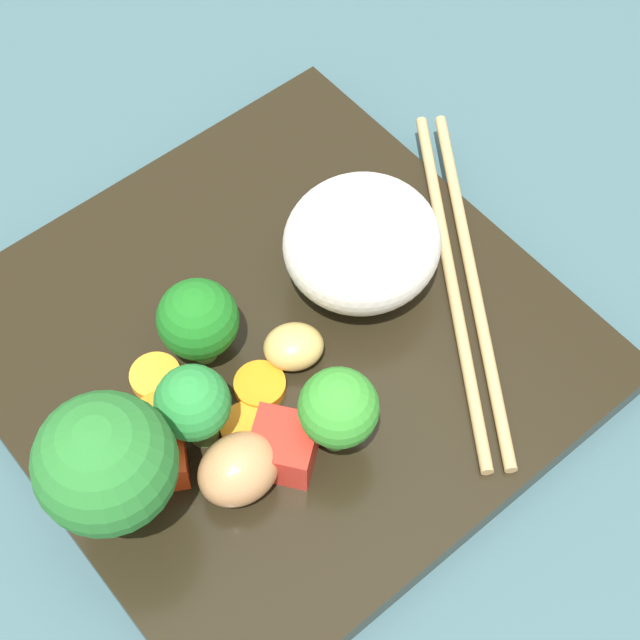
% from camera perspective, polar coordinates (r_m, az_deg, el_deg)
% --- Properties ---
extents(ground_plane, '(1.10, 1.10, 0.02)m').
position_cam_1_polar(ground_plane, '(0.54, -2.36, -2.37)').
color(ground_plane, '#35545B').
extents(square_plate, '(0.27, 0.27, 0.02)m').
position_cam_1_polar(square_plate, '(0.52, -2.43, -1.42)').
color(square_plate, black).
rests_on(square_plate, ground_plane).
extents(rice_mound, '(0.10, 0.10, 0.06)m').
position_cam_1_polar(rice_mound, '(0.51, 2.44, 4.20)').
color(rice_mound, white).
rests_on(rice_mound, square_plate).
extents(broccoli_floret_0, '(0.06, 0.06, 0.09)m').
position_cam_1_polar(broccoli_floret_0, '(0.43, -11.83, -7.91)').
color(broccoli_floret_0, '#5A964B').
rests_on(broccoli_floret_0, square_plate).
extents(broccoli_floret_1, '(0.04, 0.04, 0.05)m').
position_cam_1_polar(broccoli_floret_1, '(0.46, -7.06, -4.70)').
color(broccoli_floret_1, '#619546').
rests_on(broccoli_floret_1, square_plate).
extents(broccoli_floret_2, '(0.04, 0.04, 0.06)m').
position_cam_1_polar(broccoli_floret_2, '(0.46, 1.02, -5.00)').
color(broccoli_floret_2, '#629F47').
rests_on(broccoli_floret_2, square_plate).
extents(broccoli_floret_3, '(0.04, 0.04, 0.05)m').
position_cam_1_polar(broccoli_floret_3, '(0.49, -6.81, -0.02)').
color(broccoli_floret_3, '#5E9D49').
rests_on(broccoli_floret_3, square_plate).
extents(carrot_slice_0, '(0.03, 0.03, 0.01)m').
position_cam_1_polar(carrot_slice_0, '(0.50, -3.36, -3.67)').
color(carrot_slice_0, orange).
rests_on(carrot_slice_0, square_plate).
extents(carrot_slice_1, '(0.04, 0.04, 0.01)m').
position_cam_1_polar(carrot_slice_1, '(0.51, -9.13, -3.14)').
color(carrot_slice_1, orange).
rests_on(carrot_slice_1, square_plate).
extents(carrot_slice_2, '(0.03, 0.03, 0.01)m').
position_cam_1_polar(carrot_slice_2, '(0.49, -8.73, -5.45)').
color(carrot_slice_2, orange).
rests_on(carrot_slice_2, square_plate).
extents(carrot_slice_3, '(0.04, 0.04, 0.00)m').
position_cam_1_polar(carrot_slice_3, '(0.49, -4.03, -5.98)').
color(carrot_slice_3, orange).
rests_on(carrot_slice_3, square_plate).
extents(pepper_chunk_0, '(0.03, 0.03, 0.02)m').
position_cam_1_polar(pepper_chunk_0, '(0.48, -8.44, -7.82)').
color(pepper_chunk_0, red).
rests_on(pepper_chunk_0, square_plate).
extents(pepper_chunk_1, '(0.04, 0.04, 0.02)m').
position_cam_1_polar(pepper_chunk_1, '(0.47, -2.04, -7.05)').
color(pepper_chunk_1, red).
rests_on(pepper_chunk_1, square_plate).
extents(chicken_piece_0, '(0.04, 0.04, 0.02)m').
position_cam_1_polar(chicken_piece_0, '(0.50, -1.46, -1.48)').
color(chicken_piece_0, tan).
rests_on(chicken_piece_0, square_plate).
extents(chicken_piece_1, '(0.04, 0.03, 0.03)m').
position_cam_1_polar(chicken_piece_1, '(0.47, -4.54, -8.27)').
color(chicken_piece_1, tan).
rests_on(chicken_piece_1, square_plate).
extents(chopstick_pair, '(0.14, 0.19, 0.01)m').
position_cam_1_polar(chopstick_pair, '(0.54, 7.87, 2.41)').
color(chopstick_pair, tan).
rests_on(chopstick_pair, square_plate).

